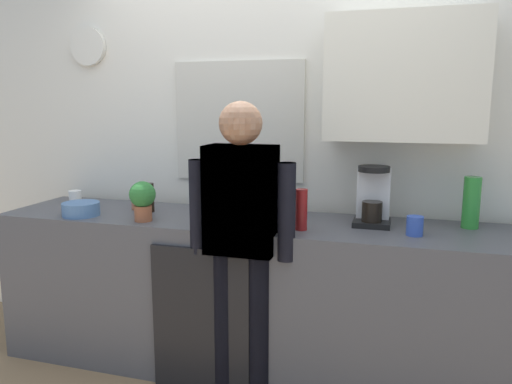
{
  "coord_description": "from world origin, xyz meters",
  "views": [
    {
      "loc": [
        0.78,
        -2.35,
        1.58
      ],
      "look_at": [
        0.01,
        0.25,
        1.1
      ],
      "focal_mm": 34.49,
      "sensor_mm": 36.0,
      "label": 1
    }
  ],
  "objects": [
    {
      "name": "bottle_clear_soda",
      "position": [
        1.15,
        0.46,
        1.06
      ],
      "size": [
        0.09,
        0.09,
        0.28
      ],
      "primitive_type": "cylinder",
      "color": "#2D8C33",
      "rests_on": "kitchen_counter"
    },
    {
      "name": "cup_terracotta_mug",
      "position": [
        -0.82,
        0.38,
        0.97
      ],
      "size": [
        0.08,
        0.08,
        0.09
      ],
      "primitive_type": "cylinder",
      "color": "#B26647",
      "rests_on": "kitchen_counter"
    },
    {
      "name": "coffee_maker",
      "position": [
        0.64,
        0.4,
        1.07
      ],
      "size": [
        0.2,
        0.2,
        0.33
      ],
      "color": "black",
      "rests_on": "kitchen_counter"
    },
    {
      "name": "cup_white_mug",
      "position": [
        -1.29,
        0.39,
        0.97
      ],
      "size": [
        0.08,
        0.08,
        0.1
      ],
      "primitive_type": "cylinder",
      "color": "white",
      "rests_on": "kitchen_counter"
    },
    {
      "name": "person_guest",
      "position": [
        0.0,
        0.0,
        0.95
      ],
      "size": [
        0.57,
        0.22,
        1.6
      ],
      "rotation": [
        0.0,
        0.0,
        3.38
      ],
      "color": "black",
      "rests_on": "ground_plane"
    },
    {
      "name": "kitchen_counter",
      "position": [
        0.0,
        0.3,
        0.46
      ],
      "size": [
        3.14,
        0.64,
        0.92
      ],
      "primitive_type": "cube",
      "color": "#4C4C51",
      "rests_on": "ground_plane"
    },
    {
      "name": "dishwasher_panel",
      "position": [
        -0.23,
        -0.03,
        0.42
      ],
      "size": [
        0.56,
        0.02,
        0.83
      ],
      "primitive_type": "cube",
      "color": "black",
      "rests_on": "ground_plane"
    },
    {
      "name": "back_wall_assembly",
      "position": [
        0.09,
        0.7,
        1.36
      ],
      "size": [
        4.74,
        0.42,
        2.6
      ],
      "color": "silver",
      "rests_on": "ground_plane"
    },
    {
      "name": "cup_blue_mug",
      "position": [
        0.86,
        0.21,
        0.97
      ],
      "size": [
        0.08,
        0.08,
        0.1
      ],
      "primitive_type": "cylinder",
      "color": "#3351B2",
      "rests_on": "kitchen_counter"
    },
    {
      "name": "potted_plant",
      "position": [
        -0.62,
        0.1,
        1.05
      ],
      "size": [
        0.15,
        0.15,
        0.23
      ],
      "color": "#9E5638",
      "rests_on": "kitchen_counter"
    },
    {
      "name": "person_at_sink",
      "position": [
        0.0,
        0.0,
        0.95
      ],
      "size": [
        0.57,
        0.22,
        1.6
      ],
      "rotation": [
        0.0,
        0.0,
        -0.06
      ],
      "color": "brown",
      "rests_on": "ground_plane"
    },
    {
      "name": "bottle_olive_oil",
      "position": [
        0.01,
        0.08,
        1.05
      ],
      "size": [
        0.06,
        0.06,
        0.25
      ],
      "primitive_type": "cylinder",
      "color": "olive",
      "rests_on": "kitchen_counter"
    },
    {
      "name": "bottle_dark_sauce",
      "position": [
        -0.71,
        0.33,
        1.01
      ],
      "size": [
        0.06,
        0.06,
        0.18
      ],
      "primitive_type": "cylinder",
      "color": "black",
      "rests_on": "kitchen_counter"
    },
    {
      "name": "dish_soap",
      "position": [
        -0.14,
        0.4,
        1.0
      ],
      "size": [
        0.06,
        0.06,
        0.18
      ],
      "color": "blue",
      "rests_on": "kitchen_counter"
    },
    {
      "name": "mixing_bowl",
      "position": [
        -1.05,
        0.12,
        0.96
      ],
      "size": [
        0.22,
        0.22,
        0.08
      ],
      "primitive_type": "cylinder",
      "color": "#4C72A5",
      "rests_on": "kitchen_counter"
    },
    {
      "name": "bottle_red_vinegar",
      "position": [
        0.28,
        0.16,
        1.03
      ],
      "size": [
        0.06,
        0.06,
        0.22
      ],
      "primitive_type": "cylinder",
      "color": "maroon",
      "rests_on": "kitchen_counter"
    }
  ]
}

